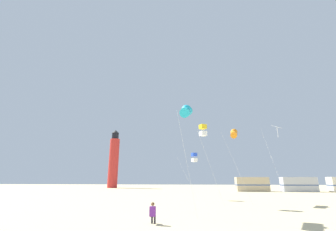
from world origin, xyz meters
The scene contains 9 objects.
kite_flyer_standing centered at (-0.38, 7.50, 0.61)m, with size 0.35×0.51×1.16m.
kite_diamond_white centered at (11.51, 20.36, 7.83)m, with size 2.28×2.28×8.35m.
kite_box_gold centered at (3.02, 16.49, 7.13)m, with size 2.34×2.04×7.71m.
kite_tube_orange centered at (6.60, 19.56, 7.37)m, with size 2.55×2.87×8.07m.
kite_tube_cyan centered at (1.56, 10.25, 7.29)m, with size 1.26×2.55×7.99m.
kite_box_blue centered at (2.10, 23.66, 5.10)m, with size 2.62×2.62×5.68m.
lighthouse_distant centered at (-21.24, 59.01, 7.84)m, with size 2.80×2.80×16.80m.
rv_van_tan centered at (13.76, 43.73, 1.39)m, with size 6.50×2.52×2.80m.
rv_van_silver centered at (22.68, 43.47, 1.39)m, with size 6.47×2.42×2.80m.
Camera 1 is at (1.95, -5.87, 2.41)m, focal length 24.04 mm.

